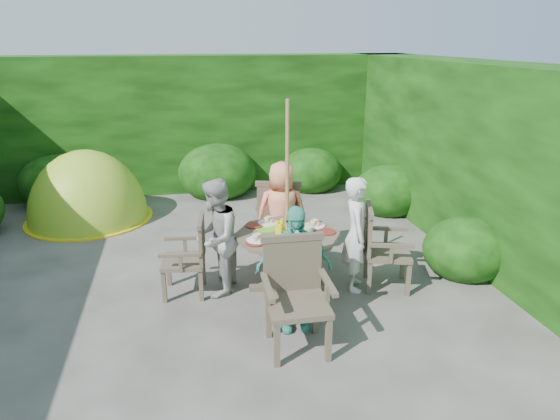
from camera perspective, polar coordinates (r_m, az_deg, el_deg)
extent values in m
plane|color=#42403B|center=(6.35, -9.97, -7.36)|extent=(60.00, 60.00, 0.00)
cube|color=black|center=(9.82, -11.23, 9.67)|extent=(9.00, 1.00, 2.50)
cube|color=black|center=(7.16, 23.39, 5.03)|extent=(1.00, 9.00, 2.50)
cylinder|color=#41372A|center=(5.79, 0.79, -6.12)|extent=(0.12, 0.12, 0.67)
cube|color=#41372A|center=(5.92, 0.78, -8.78)|extent=(0.89, 0.21, 0.06)
cube|color=#41372A|center=(5.92, 0.78, -8.78)|extent=(0.21, 0.89, 0.06)
cylinder|color=#41372A|center=(5.65, 0.81, -2.89)|extent=(1.36, 1.36, 0.04)
cylinder|color=#60B71F|center=(5.46, -1.29, -3.43)|extent=(0.27, 0.27, 0.00)
cylinder|color=#60B71F|center=(5.50, 3.20, -3.30)|extent=(0.27, 0.27, 0.00)
cylinder|color=#60B71F|center=(5.79, -1.46, -2.10)|extent=(0.27, 0.27, 0.00)
cylinder|color=#60B71F|center=(5.82, 2.77, -1.99)|extent=(0.27, 0.27, 0.00)
cylinder|color=#60B71F|center=(5.64, 0.81, -2.69)|extent=(0.27, 0.27, 0.00)
cylinder|color=white|center=(5.85, 3.96, -1.81)|extent=(0.24, 0.24, 0.01)
cylinder|color=white|center=(5.94, -1.35, -1.45)|extent=(0.24, 0.24, 0.01)
cylinder|color=white|center=(5.44, -2.58, -3.46)|extent=(0.24, 0.24, 0.01)
cylinder|color=white|center=(5.34, 3.21, -3.89)|extent=(0.24, 0.24, 0.01)
cylinder|color=red|center=(5.69, 5.33, -2.49)|extent=(0.22, 0.22, 0.01)
cylinder|color=red|center=(6.04, 1.78, -1.09)|extent=(0.22, 0.22, 0.01)
cylinder|color=red|center=(5.86, -2.96, -1.76)|extent=(0.22, 0.22, 0.01)
cylinder|color=red|center=(5.37, -2.83, -3.76)|extent=(0.22, 0.22, 0.01)
cylinder|color=red|center=(5.25, 2.72, -4.30)|extent=(0.22, 0.22, 0.01)
cylinder|color=#62A941|center=(5.69, 2.93, -2.15)|extent=(0.18, 0.18, 0.06)
cylinder|color=olive|center=(5.50, 0.83, 1.12)|extent=(0.05, 0.05, 2.20)
cube|color=#41372A|center=(5.96, 12.22, -4.80)|extent=(0.63, 0.64, 0.05)
cube|color=#41372A|center=(5.88, 14.46, -7.66)|extent=(0.06, 0.06, 0.42)
cube|color=#41372A|center=(6.27, 13.86, -5.86)|extent=(0.06, 0.06, 0.42)
cube|color=#41372A|center=(5.83, 10.15, -7.60)|extent=(0.06, 0.06, 0.42)
cube|color=#41372A|center=(6.22, 9.84, -5.79)|extent=(0.06, 0.06, 0.42)
cube|color=#41372A|center=(5.83, 10.07, -2.32)|extent=(0.19, 0.51, 0.50)
cube|color=#41372A|center=(5.64, 12.66, -4.00)|extent=(0.49, 0.19, 0.04)
cube|color=#41372A|center=(6.12, 12.08, -2.10)|extent=(0.49, 0.19, 0.04)
cube|color=#41372A|center=(5.79, -10.99, -5.79)|extent=(0.52, 0.53, 0.05)
cube|color=#41372A|center=(6.08, -12.59, -6.75)|extent=(0.05, 0.05, 0.39)
cube|color=#41372A|center=(5.72, -13.11, -8.51)|extent=(0.05, 0.05, 0.39)
cube|color=#41372A|center=(6.04, -8.74, -6.70)|extent=(0.05, 0.05, 0.39)
cube|color=#41372A|center=(5.67, -9.01, -8.48)|extent=(0.05, 0.05, 0.39)
cube|color=#41372A|center=(5.67, -8.92, -3.46)|extent=(0.09, 0.48, 0.46)
cube|color=#41372A|center=(5.93, -10.87, -3.19)|extent=(0.46, 0.10, 0.04)
cube|color=#41372A|center=(5.49, -11.36, -5.09)|extent=(0.46, 0.10, 0.04)
cube|color=#41372A|center=(6.83, -0.04, -0.96)|extent=(0.67, 0.66, 0.05)
cube|color=#41372A|center=(7.12, 1.97, -2.13)|extent=(0.07, 0.07, 0.45)
cube|color=#41372A|center=(7.14, -1.79, -2.04)|extent=(0.07, 0.07, 0.45)
cube|color=#41372A|center=(6.68, 1.84, -3.58)|extent=(0.07, 0.07, 0.45)
cube|color=#41372A|center=(6.71, -2.16, -3.48)|extent=(0.07, 0.07, 0.45)
cube|color=#41372A|center=(6.49, -0.19, 0.65)|extent=(0.54, 0.19, 0.53)
cube|color=#41372A|center=(6.74, 2.31, 0.68)|extent=(0.19, 0.53, 0.04)
cube|color=#41372A|center=(6.78, -2.37, 0.78)|extent=(0.19, 0.53, 0.04)
cube|color=#41372A|center=(4.68, 2.03, -10.82)|extent=(0.57, 0.55, 0.05)
cube|color=#41372A|center=(4.57, -0.36, -15.12)|extent=(0.05, 0.05, 0.45)
cube|color=#41372A|center=(4.66, 5.56, -14.47)|extent=(0.05, 0.05, 0.45)
cube|color=#41372A|center=(4.97, -1.31, -12.09)|extent=(0.05, 0.05, 0.45)
cube|color=#41372A|center=(5.05, 4.11, -11.58)|extent=(0.05, 0.05, 0.45)
cube|color=#41372A|center=(4.77, 1.43, -6.28)|extent=(0.56, 0.06, 0.54)
cube|color=#41372A|center=(4.54, -1.43, -8.78)|extent=(0.07, 0.54, 0.04)
cube|color=#41372A|center=(4.64, 5.48, -8.18)|extent=(0.07, 0.54, 0.04)
imported|color=silver|center=(5.77, 8.76, -2.74)|extent=(0.44, 0.56, 1.35)
imported|color=#A7A8A2|center=(5.64, -7.33, -3.17)|extent=(0.69, 0.78, 1.35)
imported|color=#F68B65|center=(6.40, 0.20, -0.33)|extent=(0.71, 0.51, 1.34)
imported|color=#4DB5A0|center=(4.93, 1.60, -6.72)|extent=(0.78, 0.35, 1.30)
ellipsoid|color=#A1C526|center=(8.70, -20.86, -0.96)|extent=(2.30, 2.30, 2.27)
ellipsoid|color=black|center=(8.17, -22.68, -2.49)|extent=(0.71, 0.50, 0.78)
cylinder|color=yellow|center=(8.70, -20.87, -0.88)|extent=(1.99, 1.99, 0.03)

